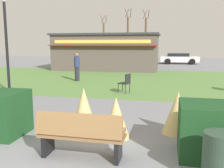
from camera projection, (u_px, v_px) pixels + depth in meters
The scene contains 16 objects.
ground_plane at pixel (65, 168), 4.62m from camera, with size 80.00×80.00×0.00m, color slate.
lawn_patch at pixel (139, 80), 16.06m from camera, with size 36.00×12.00×0.01m, color #5B8442.
park_bench at pixel (81, 135), 4.93m from camera, with size 1.70×0.53×0.95m.
ornamental_grass_behind_left at pixel (84, 112), 6.20m from camera, with size 0.72×0.72×1.18m, color tan.
ornamental_grass_behind_right at pixel (178, 113), 6.35m from camera, with size 0.75×0.75×1.06m, color tan.
ornamental_grass_behind_center at pixel (116, 117), 6.08m from camera, with size 0.67×0.67×0.98m, color tan.
lamppost_mid at pixel (6, 32), 11.35m from camera, with size 0.36×0.36×4.37m.
trash_bin at pixel (219, 159), 4.00m from camera, with size 0.52×0.52×0.87m, color #2D4233.
food_kiosk at pixel (107, 52), 22.30m from camera, with size 9.02×4.55×3.09m.
cafe_chair_west at pixel (126, 82), 11.57m from camera, with size 0.57×0.57×0.89m.
person_strolling at pixel (77, 67), 15.39m from camera, with size 0.34×0.34×1.69m.
parked_car_west_slot at pixel (134, 58), 29.86m from camera, with size 4.29×2.22×1.20m.
parked_car_center_slot at pixel (179, 58), 28.79m from camera, with size 4.29×2.22×1.20m.
tree_left_bg at pixel (128, 38), 33.59m from camera, with size 0.91×0.96×6.76m.
tree_right_bg at pixel (146, 38), 34.70m from camera, with size 0.91×0.96×6.73m.
tree_center_bg at pixel (104, 40), 37.07m from camera, with size 0.91×0.96×6.30m.
Camera 1 is at (1.75, -4.05, 2.22)m, focal length 41.04 mm.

